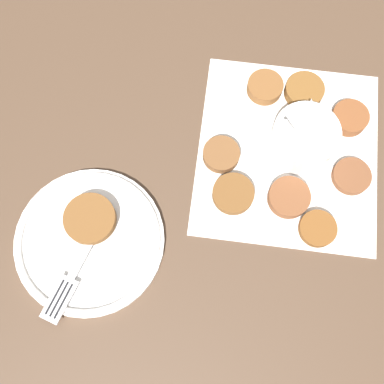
{
  "coord_description": "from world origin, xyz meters",
  "views": [
    {
      "loc": [
        -0.31,
        0.11,
        0.69
      ],
      "look_at": [
        -0.11,
        0.15,
        0.02
      ],
      "focal_mm": 42.0,
      "sensor_mm": 36.0,
      "label": 1
    }
  ],
  "objects_px": {
    "fritter_on_plate": "(90,219)",
    "fork": "(71,277)",
    "serving_plate": "(89,240)",
    "sauce_bowl": "(303,139)"
  },
  "relations": [
    {
      "from": "fritter_on_plate",
      "to": "fork",
      "type": "bearing_deg",
      "value": 176.46
    },
    {
      "from": "serving_plate",
      "to": "fork",
      "type": "height_order",
      "value": "fork"
    },
    {
      "from": "sauce_bowl",
      "to": "fritter_on_plate",
      "type": "height_order",
      "value": "sauce_bowl"
    },
    {
      "from": "sauce_bowl",
      "to": "fork",
      "type": "height_order",
      "value": "sauce_bowl"
    },
    {
      "from": "fritter_on_plate",
      "to": "fork",
      "type": "relative_size",
      "value": 0.45
    },
    {
      "from": "fritter_on_plate",
      "to": "fork",
      "type": "xyz_separation_m",
      "value": [
        -0.09,
        0.01,
        -0.01
      ]
    },
    {
      "from": "serving_plate",
      "to": "fork",
      "type": "distance_m",
      "value": 0.06
    },
    {
      "from": "sauce_bowl",
      "to": "serving_plate",
      "type": "bearing_deg",
      "value": 126.95
    },
    {
      "from": "fork",
      "to": "fritter_on_plate",
      "type": "bearing_deg",
      "value": -3.54
    },
    {
      "from": "serving_plate",
      "to": "fritter_on_plate",
      "type": "xyz_separation_m",
      "value": [
        0.03,
        0.0,
        0.02
      ]
    }
  ]
}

